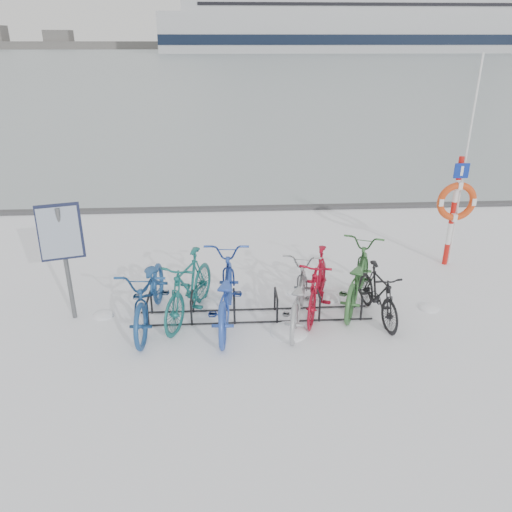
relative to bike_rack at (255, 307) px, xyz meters
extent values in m
plane|color=white|center=(0.00, 0.00, -0.18)|extent=(900.00, 900.00, 0.00)
cube|color=#A2B1B7|center=(0.00, 155.00, -0.17)|extent=(400.00, 298.00, 0.02)
cube|color=#3F3F42|center=(0.00, 5.90, -0.13)|extent=(400.00, 0.25, 0.10)
cylinder|color=black|center=(-1.80, -0.22, 0.04)|extent=(0.04, 0.04, 0.44)
cylinder|color=black|center=(-1.80, 0.22, 0.04)|extent=(0.04, 0.04, 0.44)
cylinder|color=black|center=(-1.80, 0.00, 0.26)|extent=(0.04, 0.44, 0.04)
cylinder|color=black|center=(-1.08, -0.22, 0.04)|extent=(0.04, 0.04, 0.44)
cylinder|color=black|center=(-1.08, 0.22, 0.04)|extent=(0.04, 0.04, 0.44)
cylinder|color=black|center=(-1.08, 0.00, 0.26)|extent=(0.04, 0.44, 0.04)
cylinder|color=black|center=(-0.36, -0.22, 0.04)|extent=(0.04, 0.04, 0.44)
cylinder|color=black|center=(-0.36, 0.22, 0.04)|extent=(0.04, 0.04, 0.44)
cylinder|color=black|center=(-0.36, 0.00, 0.26)|extent=(0.04, 0.44, 0.04)
cylinder|color=black|center=(0.36, -0.22, 0.04)|extent=(0.04, 0.04, 0.44)
cylinder|color=black|center=(0.36, 0.22, 0.04)|extent=(0.04, 0.04, 0.44)
cylinder|color=black|center=(0.36, 0.00, 0.26)|extent=(0.04, 0.44, 0.04)
cylinder|color=black|center=(1.08, -0.22, 0.04)|extent=(0.04, 0.04, 0.44)
cylinder|color=black|center=(1.08, 0.22, 0.04)|extent=(0.04, 0.04, 0.44)
cylinder|color=black|center=(1.08, 0.00, 0.26)|extent=(0.04, 0.44, 0.04)
cylinder|color=black|center=(1.80, -0.22, 0.04)|extent=(0.04, 0.04, 0.44)
cylinder|color=black|center=(1.80, 0.22, 0.04)|extent=(0.04, 0.04, 0.44)
cylinder|color=black|center=(1.80, 0.00, 0.26)|extent=(0.04, 0.44, 0.04)
cylinder|color=black|center=(0.00, -0.22, -0.16)|extent=(4.00, 0.03, 0.03)
cylinder|color=black|center=(0.00, 0.22, -0.16)|extent=(4.00, 0.03, 0.03)
cylinder|color=#595B5E|center=(-3.12, 0.16, 0.81)|extent=(0.08, 0.08, 1.98)
cube|color=black|center=(-3.12, 0.13, 1.41)|extent=(0.72, 0.43, 0.90)
cube|color=#8C99AD|center=(-3.12, 0.09, 1.41)|extent=(0.64, 0.34, 0.80)
cylinder|color=red|center=(4.18, 1.98, 0.05)|extent=(0.11, 0.11, 0.46)
cylinder|color=silver|center=(4.18, 1.98, 0.51)|extent=(0.11, 0.11, 0.46)
cylinder|color=red|center=(4.18, 1.98, 0.98)|extent=(0.11, 0.11, 0.46)
cylinder|color=silver|center=(4.18, 1.98, 1.44)|extent=(0.11, 0.11, 0.46)
cylinder|color=red|center=(4.18, 1.98, 1.90)|extent=(0.11, 0.11, 0.46)
torus|color=#CE3F13|center=(4.18, 1.89, 1.24)|extent=(0.81, 0.14, 0.81)
cube|color=navy|center=(4.18, 1.90, 1.87)|extent=(0.29, 0.03, 0.29)
cylinder|color=silver|center=(4.29, 2.03, 1.92)|extent=(0.04, 0.04, 4.20)
cube|color=silver|center=(52.75, 185.13, 6.23)|extent=(149.62, 27.79, 12.82)
cube|color=black|center=(52.75, 171.18, 4.09)|extent=(149.62, 0.30, 3.21)
cube|color=black|center=(52.75, 199.08, 4.09)|extent=(149.62, 0.30, 3.21)
cube|color=silver|center=(52.75, 185.13, 14.78)|extent=(133.59, 25.65, 4.27)
cube|color=#4B4B4B|center=(-90.00, 260.00, 4.82)|extent=(20.00, 10.00, 6.00)
imported|color=navy|center=(-1.76, -0.04, 0.41)|extent=(0.90, 2.28, 1.17)
imported|color=#175D5B|center=(-1.12, 0.11, 0.41)|extent=(1.19, 2.03, 1.18)
imported|color=#284AAE|center=(-0.51, -0.09, 0.41)|extent=(0.94, 2.32, 1.19)
imported|color=#999CA0|center=(0.71, -0.15, 0.33)|extent=(1.12, 2.05, 1.02)
imported|color=maroon|center=(1.10, 0.16, 0.39)|extent=(1.11, 1.95, 1.13)
imported|color=#326632|center=(1.85, 0.42, 0.38)|extent=(1.52, 2.26, 1.12)
imported|color=black|center=(2.10, -0.11, 0.30)|extent=(0.66, 1.65, 0.96)
ellipsoid|color=white|center=(3.12, 0.10, -0.18)|extent=(0.37, 0.37, 0.13)
ellipsoid|color=white|center=(-0.77, 0.49, -0.18)|extent=(0.46, 0.46, 0.16)
ellipsoid|color=white|center=(-2.64, 0.19, -0.18)|extent=(0.37, 0.37, 0.13)
ellipsoid|color=white|center=(0.52, -0.54, -0.18)|extent=(0.63, 0.63, 0.22)
ellipsoid|color=white|center=(0.82, 0.83, -0.18)|extent=(0.34, 0.34, 0.12)
ellipsoid|color=white|center=(1.40, 0.60, -0.18)|extent=(0.47, 0.47, 0.16)
camera|label=1|loc=(-0.43, -7.51, 4.24)|focal=35.00mm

